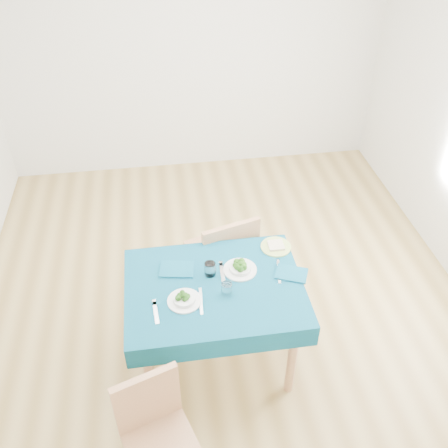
{
  "coord_description": "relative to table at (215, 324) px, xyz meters",
  "views": [
    {
      "loc": [
        -0.42,
        -2.76,
        3.07
      ],
      "look_at": [
        0.0,
        0.0,
        0.85
      ],
      "focal_mm": 40.0,
      "sensor_mm": 36.0,
      "label": 1
    }
  ],
  "objects": [
    {
      "name": "bread_slice",
      "position": [
        0.48,
        0.31,
        0.4
      ],
      "size": [
        0.11,
        0.11,
        0.02
      ],
      "primitive_type": "cube",
      "rotation": [
        0.0,
        0.0,
        -0.01
      ],
      "color": "beige",
      "rests_on": "side_plate"
    },
    {
      "name": "tumbler_side",
      "position": [
        0.07,
        -0.08,
        0.42
      ],
      "size": [
        0.07,
        0.07,
        0.09
      ],
      "primitive_type": "cylinder",
      "color": "white",
      "rests_on": "table"
    },
    {
      "name": "chair_near",
      "position": [
        -0.41,
        -0.84,
        0.08
      ],
      "size": [
        0.48,
        0.5,
        0.93
      ],
      "primitive_type": "cube",
      "rotation": [
        0.0,
        0.0,
        0.32
      ],
      "color": "#A9764F",
      "rests_on": "ground"
    },
    {
      "name": "knife_far",
      "position": [
        0.44,
        0.07,
        0.38
      ],
      "size": [
        0.06,
        0.23,
        0.0
      ],
      "primitive_type": "cube",
      "rotation": [
        0.0,
        0.0,
        -0.18
      ],
      "color": "silver",
      "rests_on": "table"
    },
    {
      "name": "chair_far",
      "position": [
        0.13,
        0.68,
        0.18
      ],
      "size": [
        0.57,
        0.6,
        1.13
      ],
      "primitive_type": "cube",
      "rotation": [
        0.0,
        0.0,
        3.42
      ],
      "color": "#A9764F",
      "rests_on": "ground"
    },
    {
      "name": "knife_near",
      "position": [
        -0.1,
        -0.12,
        0.38
      ],
      "size": [
        0.03,
        0.23,
        0.0
      ],
      "primitive_type": "cube",
      "rotation": [
        0.0,
        0.0,
        -0.07
      ],
      "color": "silver",
      "rests_on": "table"
    },
    {
      "name": "fork_near",
      "position": [
        -0.38,
        -0.17,
        0.38
      ],
      "size": [
        0.04,
        0.18,
        0.0
      ],
      "primitive_type": "cube",
      "rotation": [
        0.0,
        0.0,
        0.07
      ],
      "color": "silver",
      "rests_on": "table"
    },
    {
      "name": "table",
      "position": [
        0.0,
        0.0,
        0.0
      ],
      "size": [
        1.14,
        0.86,
        0.76
      ],
      "primitive_type": "cube",
      "color": "#084159",
      "rests_on": "ground"
    },
    {
      "name": "bowl_far",
      "position": [
        0.19,
        0.12,
        0.41
      ],
      "size": [
        0.22,
        0.22,
        0.07
      ],
      "primitive_type": null,
      "color": "white",
      "rests_on": "table"
    },
    {
      "name": "side_plate",
      "position": [
        0.48,
        0.31,
        0.38
      ],
      "size": [
        0.21,
        0.21,
        0.01
      ],
      "primitive_type": "cylinder",
      "color": "#B6D166",
      "rests_on": "table"
    },
    {
      "name": "napkin_far",
      "position": [
        0.52,
        0.03,
        0.39
      ],
      "size": [
        0.24,
        0.21,
        0.01
      ],
      "primitive_type": "cube",
      "rotation": [
        0.0,
        0.0,
        -0.4
      ],
      "color": "navy",
      "rests_on": "table"
    },
    {
      "name": "tumbler_center",
      "position": [
        -0.01,
        0.11,
        0.43
      ],
      "size": [
        0.07,
        0.07,
        0.1
      ],
      "primitive_type": "cylinder",
      "color": "white",
      "rests_on": "table"
    },
    {
      "name": "napkin_near",
      "position": [
        -0.23,
        0.18,
        0.39
      ],
      "size": [
        0.25,
        0.19,
        0.01
      ],
      "primitive_type": "cube",
      "rotation": [
        0.0,
        0.0,
        -0.18
      ],
      "color": "navy",
      "rests_on": "table"
    },
    {
      "name": "room_shell",
      "position": [
        0.14,
        0.51,
        0.97
      ],
      "size": [
        4.02,
        4.52,
        2.73
      ],
      "color": "olive",
      "rests_on": "ground"
    },
    {
      "name": "fork_far",
      "position": [
        0.07,
        0.11,
        0.38
      ],
      "size": [
        0.03,
        0.18,
        0.0
      ],
      "primitive_type": "cube",
      "rotation": [
        0.0,
        0.0,
        -0.04
      ],
      "color": "silver",
      "rests_on": "table"
    },
    {
      "name": "bowl_near",
      "position": [
        -0.2,
        -0.11,
        0.41
      ],
      "size": [
        0.21,
        0.21,
        0.06
      ],
      "primitive_type": null,
      "color": "white",
      "rests_on": "table"
    }
  ]
}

